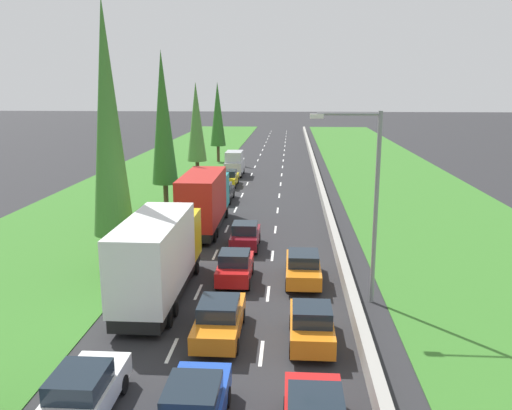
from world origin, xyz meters
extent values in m
plane|color=#28282B|center=(0.00, 60.00, 0.00)|extent=(300.00, 300.00, 0.00)
cube|color=#387528|center=(-12.65, 60.00, 0.02)|extent=(14.00, 140.00, 0.04)
cube|color=#387528|center=(14.35, 60.00, 0.02)|extent=(14.00, 140.00, 0.04)
cube|color=#9E9B93|center=(5.70, 60.00, 0.42)|extent=(0.44, 120.00, 0.85)
cube|color=white|center=(-1.75, 15.00, 0.01)|extent=(0.14, 2.00, 0.01)
cube|color=white|center=(-1.75, 21.00, 0.01)|extent=(0.14, 2.00, 0.01)
cube|color=white|center=(-1.75, 27.00, 0.01)|extent=(0.14, 2.00, 0.01)
cube|color=white|center=(-1.75, 33.00, 0.01)|extent=(0.14, 2.00, 0.01)
cube|color=white|center=(-1.75, 39.00, 0.01)|extent=(0.14, 2.00, 0.01)
cube|color=white|center=(-1.75, 45.00, 0.01)|extent=(0.14, 2.00, 0.01)
cube|color=white|center=(-1.75, 51.00, 0.01)|extent=(0.14, 2.00, 0.01)
cube|color=white|center=(-1.75, 57.00, 0.01)|extent=(0.14, 2.00, 0.01)
cube|color=white|center=(-1.75, 63.00, 0.01)|extent=(0.14, 2.00, 0.01)
cube|color=white|center=(-1.75, 69.00, 0.01)|extent=(0.14, 2.00, 0.01)
cube|color=white|center=(-1.75, 75.00, 0.01)|extent=(0.14, 2.00, 0.01)
cube|color=white|center=(-1.75, 81.00, 0.01)|extent=(0.14, 2.00, 0.01)
cube|color=white|center=(-1.75, 87.00, 0.01)|extent=(0.14, 2.00, 0.01)
cube|color=white|center=(-1.75, 93.00, 0.01)|extent=(0.14, 2.00, 0.01)
cube|color=white|center=(-1.75, 99.00, 0.01)|extent=(0.14, 2.00, 0.01)
cube|color=white|center=(-1.75, 105.00, 0.01)|extent=(0.14, 2.00, 0.01)
cube|color=white|center=(-1.75, 111.00, 0.01)|extent=(0.14, 2.00, 0.01)
cube|color=white|center=(-1.75, 117.00, 0.01)|extent=(0.14, 2.00, 0.01)
cube|color=white|center=(1.75, 15.00, 0.01)|extent=(0.14, 2.00, 0.01)
cube|color=white|center=(1.75, 21.00, 0.01)|extent=(0.14, 2.00, 0.01)
cube|color=white|center=(1.75, 27.00, 0.01)|extent=(0.14, 2.00, 0.01)
cube|color=white|center=(1.75, 33.00, 0.01)|extent=(0.14, 2.00, 0.01)
cube|color=white|center=(1.75, 39.00, 0.01)|extent=(0.14, 2.00, 0.01)
cube|color=white|center=(1.75, 45.00, 0.01)|extent=(0.14, 2.00, 0.01)
cube|color=white|center=(1.75, 51.00, 0.01)|extent=(0.14, 2.00, 0.01)
cube|color=white|center=(1.75, 57.00, 0.01)|extent=(0.14, 2.00, 0.01)
cube|color=white|center=(1.75, 63.00, 0.01)|extent=(0.14, 2.00, 0.01)
cube|color=white|center=(1.75, 69.00, 0.01)|extent=(0.14, 2.00, 0.01)
cube|color=white|center=(1.75, 75.00, 0.01)|extent=(0.14, 2.00, 0.01)
cube|color=white|center=(1.75, 81.00, 0.01)|extent=(0.14, 2.00, 0.01)
cube|color=white|center=(1.75, 87.00, 0.01)|extent=(0.14, 2.00, 0.01)
cube|color=white|center=(1.75, 93.00, 0.01)|extent=(0.14, 2.00, 0.01)
cube|color=white|center=(1.75, 99.00, 0.01)|extent=(0.14, 2.00, 0.01)
cube|color=white|center=(1.75, 105.00, 0.01)|extent=(0.14, 2.00, 0.01)
cube|color=white|center=(1.75, 111.00, 0.01)|extent=(0.14, 2.00, 0.01)
cube|color=white|center=(1.75, 117.00, 0.01)|extent=(0.14, 2.00, 0.01)
cube|color=white|center=(-3.54, 10.61, 0.68)|extent=(1.76, 4.50, 0.72)
cube|color=#19232D|center=(-3.54, 10.46, 1.34)|extent=(1.56, 1.90, 0.60)
cylinder|color=black|center=(-4.34, 12.00, 0.32)|extent=(0.22, 0.64, 0.64)
cylinder|color=black|center=(-2.74, 12.00, 0.32)|extent=(0.22, 0.64, 0.64)
cube|color=#19232D|center=(3.57, 9.53, 1.34)|extent=(1.56, 1.90, 0.60)
cylinder|color=black|center=(2.77, 11.07, 0.32)|extent=(0.22, 0.64, 0.64)
cylinder|color=black|center=(4.37, 11.07, 0.32)|extent=(0.22, 0.64, 0.64)
cube|color=#19232D|center=(0.02, 9.97, 1.34)|extent=(1.56, 1.90, 0.60)
cylinder|color=black|center=(-0.78, 11.51, 0.32)|extent=(0.22, 0.64, 0.64)
cylinder|color=black|center=(0.82, 11.51, 0.32)|extent=(0.22, 0.64, 0.64)
cube|color=black|center=(-3.42, 20.28, 0.60)|extent=(2.20, 9.40, 0.56)
cube|color=yellow|center=(-3.42, 23.88, 2.13)|extent=(2.40, 2.20, 2.50)
cube|color=silver|center=(-3.42, 19.18, 2.53)|extent=(2.44, 7.20, 3.30)
cylinder|color=black|center=(-4.54, 23.58, 0.32)|extent=(0.22, 0.64, 0.64)
cylinder|color=black|center=(-2.30, 23.58, 0.32)|extent=(0.22, 0.64, 0.64)
cylinder|color=black|center=(-4.54, 18.10, 0.32)|extent=(0.22, 0.64, 0.64)
cylinder|color=black|center=(-2.30, 18.10, 0.32)|extent=(0.22, 0.64, 0.64)
cylinder|color=black|center=(-4.54, 17.02, 0.32)|extent=(0.22, 0.64, 0.64)
cylinder|color=black|center=(-2.30, 17.02, 0.32)|extent=(0.22, 0.64, 0.64)
cube|color=black|center=(-3.29, 32.93, 0.60)|extent=(2.20, 9.40, 0.56)
cube|color=teal|center=(-3.29, 36.53, 2.13)|extent=(2.40, 2.20, 2.50)
cube|color=#B21E19|center=(-3.29, 31.83, 2.53)|extent=(2.44, 7.20, 3.30)
cylinder|color=black|center=(-4.41, 36.23, 0.32)|extent=(0.22, 0.64, 0.64)
cylinder|color=black|center=(-2.17, 36.23, 0.32)|extent=(0.22, 0.64, 0.64)
cylinder|color=black|center=(-4.41, 30.75, 0.32)|extent=(0.22, 0.64, 0.64)
cylinder|color=black|center=(-2.17, 30.75, 0.32)|extent=(0.22, 0.64, 0.64)
cylinder|color=black|center=(-4.41, 29.67, 0.32)|extent=(0.22, 0.64, 0.64)
cylinder|color=black|center=(-2.17, 29.67, 0.32)|extent=(0.22, 0.64, 0.64)
cube|color=black|center=(-3.26, 42.37, 0.68)|extent=(1.76, 4.50, 0.72)
cube|color=#19232D|center=(-3.26, 42.22, 1.34)|extent=(1.56, 1.90, 0.60)
cylinder|color=black|center=(-4.06, 43.76, 0.32)|extent=(0.22, 0.64, 0.64)
cylinder|color=black|center=(-2.46, 43.76, 0.32)|extent=(0.22, 0.64, 0.64)
cylinder|color=black|center=(-4.06, 40.97, 0.32)|extent=(0.22, 0.64, 0.64)
cylinder|color=black|center=(-2.46, 40.97, 0.32)|extent=(0.22, 0.64, 0.64)
cube|color=orange|center=(-0.04, 16.28, 0.68)|extent=(1.76, 4.50, 0.72)
cube|color=#19232D|center=(-0.04, 16.13, 1.34)|extent=(1.56, 1.90, 0.60)
cylinder|color=black|center=(-0.84, 17.67, 0.32)|extent=(0.22, 0.64, 0.64)
cylinder|color=black|center=(0.76, 17.67, 0.32)|extent=(0.22, 0.64, 0.64)
cylinder|color=black|center=(-0.84, 14.88, 0.32)|extent=(0.22, 0.64, 0.64)
cylinder|color=black|center=(0.76, 14.88, 0.32)|extent=(0.22, 0.64, 0.64)
cube|color=yellow|center=(-3.58, 49.75, 0.68)|extent=(1.76, 4.50, 0.72)
cube|color=#19232D|center=(-3.58, 49.60, 1.34)|extent=(1.56, 1.90, 0.60)
cylinder|color=black|center=(-4.38, 51.15, 0.32)|extent=(0.22, 0.64, 0.64)
cylinder|color=black|center=(-2.78, 51.15, 0.32)|extent=(0.22, 0.64, 0.64)
cylinder|color=black|center=(-4.38, 48.36, 0.32)|extent=(0.22, 0.64, 0.64)
cylinder|color=black|center=(-2.78, 48.36, 0.32)|extent=(0.22, 0.64, 0.64)
cube|color=silver|center=(-3.63, 56.14, 1.02)|extent=(1.90, 4.90, 1.40)
cube|color=silver|center=(-3.63, 55.84, 2.27)|extent=(1.80, 3.10, 1.10)
cylinder|color=black|center=(-4.50, 57.66, 0.32)|extent=(0.22, 0.64, 0.64)
cylinder|color=black|center=(-2.76, 57.66, 0.32)|extent=(0.22, 0.64, 0.64)
cylinder|color=black|center=(-4.50, 54.63, 0.32)|extent=(0.22, 0.64, 0.64)
cylinder|color=black|center=(-2.76, 54.63, 0.32)|extent=(0.22, 0.64, 0.64)
cube|color=orange|center=(3.68, 15.93, 0.70)|extent=(1.68, 3.90, 0.76)
cube|color=#19232D|center=(3.68, 15.63, 1.40)|extent=(1.52, 1.60, 0.64)
cylinder|color=black|center=(2.92, 17.14, 0.32)|extent=(0.22, 0.64, 0.64)
cylinder|color=black|center=(4.44, 17.14, 0.32)|extent=(0.22, 0.64, 0.64)
cylinder|color=black|center=(2.92, 14.72, 0.32)|extent=(0.22, 0.64, 0.64)
cylinder|color=black|center=(4.44, 14.72, 0.32)|extent=(0.22, 0.64, 0.64)
cube|color=red|center=(-0.05, 22.61, 0.70)|extent=(1.68, 3.90, 0.76)
cube|color=#19232D|center=(-0.05, 22.31, 1.40)|extent=(1.52, 1.60, 0.64)
cylinder|color=black|center=(-0.81, 23.82, 0.32)|extent=(0.22, 0.64, 0.64)
cylinder|color=black|center=(0.71, 23.82, 0.32)|extent=(0.22, 0.64, 0.64)
cylinder|color=black|center=(-0.81, 21.40, 0.32)|extent=(0.22, 0.64, 0.64)
cylinder|color=black|center=(0.71, 21.40, 0.32)|extent=(0.22, 0.64, 0.64)
cube|color=orange|center=(3.50, 22.80, 0.68)|extent=(1.76, 4.50, 0.72)
cube|color=#19232D|center=(3.50, 22.65, 1.34)|extent=(1.56, 1.90, 0.60)
cylinder|color=black|center=(2.70, 24.20, 0.32)|extent=(0.22, 0.64, 0.64)
cylinder|color=black|center=(4.30, 24.20, 0.32)|extent=(0.22, 0.64, 0.64)
cylinder|color=black|center=(2.70, 21.41, 0.32)|extent=(0.22, 0.64, 0.64)
cylinder|color=black|center=(4.30, 21.41, 0.32)|extent=(0.22, 0.64, 0.64)
cube|color=maroon|center=(-0.02, 28.49, 0.70)|extent=(1.68, 3.90, 0.76)
cube|color=#19232D|center=(-0.02, 28.19, 1.40)|extent=(1.52, 1.60, 0.64)
cylinder|color=black|center=(-0.78, 29.70, 0.32)|extent=(0.22, 0.64, 0.64)
cylinder|color=black|center=(0.74, 29.70, 0.32)|extent=(0.22, 0.64, 0.64)
cylinder|color=black|center=(-0.78, 27.28, 0.32)|extent=(0.22, 0.64, 0.64)
cylinder|color=black|center=(0.74, 27.28, 0.32)|extent=(0.22, 0.64, 0.64)
cylinder|color=#4C3823|center=(-6.75, 23.66, 1.10)|extent=(0.41, 0.41, 2.20)
cone|color=#3D752D|center=(-6.75, 23.66, 8.36)|extent=(2.16, 2.16, 12.32)
cylinder|color=#4C3823|center=(-7.53, 38.84, 1.10)|extent=(0.40, 0.40, 2.20)
cone|color=#2D6623|center=(-7.53, 38.84, 7.55)|extent=(2.12, 2.12, 10.69)
cylinder|color=#4C3823|center=(-7.24, 52.31, 1.10)|extent=(0.40, 0.40, 2.20)
cone|color=#4C7F38|center=(-7.24, 52.31, 6.36)|extent=(2.06, 2.06, 8.31)
cylinder|color=#4C3823|center=(-7.00, 67.15, 1.10)|extent=(0.40, 0.40, 2.20)
cone|color=#2D6623|center=(-7.00, 67.15, 6.39)|extent=(2.06, 2.06, 8.39)
cylinder|color=gray|center=(6.70, 20.33, 4.50)|extent=(0.20, 0.20, 9.00)
cylinder|color=gray|center=(5.30, 20.33, 8.85)|extent=(2.80, 0.12, 0.12)
cube|color=silver|center=(3.90, 20.33, 8.75)|extent=(0.60, 0.28, 0.20)
camera|label=1|loc=(2.77, -3.62, 10.07)|focal=37.19mm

